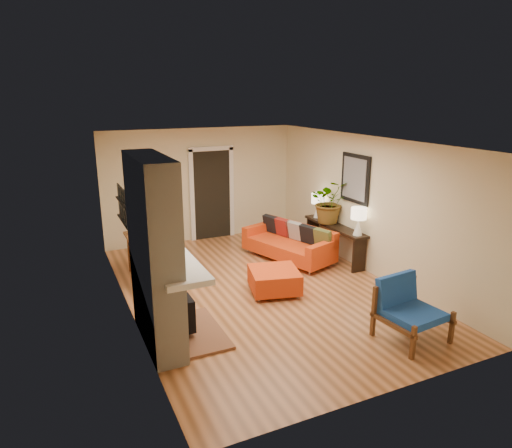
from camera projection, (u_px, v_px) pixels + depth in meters
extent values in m
plane|color=#CB804E|center=(261.00, 289.00, 8.09)|extent=(6.50, 6.50, 0.00)
plane|color=white|center=(261.00, 141.00, 7.37)|extent=(6.50, 6.50, 0.00)
plane|color=beige|center=(201.00, 185.00, 10.57)|extent=(4.50, 0.00, 4.50)
plane|color=beige|center=(391.00, 291.00, 4.90)|extent=(4.50, 0.00, 4.50)
plane|color=beige|center=(125.00, 235.00, 6.83)|extent=(0.00, 6.50, 6.50)
plane|color=beige|center=(368.00, 205.00, 8.64)|extent=(0.00, 6.50, 6.50)
cube|color=black|center=(212.00, 195.00, 10.71)|extent=(0.88, 0.06, 2.10)
cube|color=white|center=(192.00, 197.00, 10.51)|extent=(0.10, 0.08, 2.18)
cube|color=white|center=(231.00, 193.00, 10.90)|extent=(0.10, 0.08, 2.18)
cube|color=white|center=(211.00, 149.00, 10.41)|extent=(1.08, 0.08, 0.10)
cube|color=black|center=(355.00, 179.00, 8.85)|extent=(0.04, 0.85, 0.95)
cube|color=slate|center=(354.00, 179.00, 8.84)|extent=(0.01, 0.70, 0.80)
cube|color=black|center=(124.00, 221.00, 7.11)|extent=(0.06, 0.95, 0.02)
cube|color=black|center=(122.00, 203.00, 7.03)|extent=(0.06, 0.95, 0.02)
cube|color=white|center=(152.00, 213.00, 5.88)|extent=(0.42, 1.50, 1.48)
cube|color=white|center=(158.00, 304.00, 6.24)|extent=(0.42, 1.50, 1.12)
cube|color=white|center=(174.00, 263.00, 6.19)|extent=(0.60, 1.68, 0.08)
cube|color=black|center=(174.00, 309.00, 6.36)|extent=(0.03, 0.72, 0.78)
cube|color=brown|center=(195.00, 332.00, 6.60)|extent=(0.75, 1.30, 0.04)
cube|color=black|center=(182.00, 314.00, 6.44)|extent=(0.30, 0.36, 0.48)
cylinder|color=black|center=(180.00, 286.00, 6.31)|extent=(0.10, 0.10, 0.40)
cube|color=gold|center=(169.00, 219.00, 6.00)|extent=(0.04, 0.95, 0.95)
cube|color=silver|center=(171.00, 219.00, 6.01)|extent=(0.01, 0.82, 0.82)
cylinder|color=silver|center=(310.00, 272.00, 8.73)|extent=(0.05, 0.05, 0.09)
cylinder|color=silver|center=(331.00, 264.00, 9.16)|extent=(0.05, 0.05, 0.09)
cylinder|color=silver|center=(248.00, 250.00, 9.95)|extent=(0.05, 0.05, 0.09)
cylinder|color=silver|center=(270.00, 244.00, 10.38)|extent=(0.05, 0.05, 0.09)
cube|color=#DD4414|center=(288.00, 248.00, 9.50)|extent=(1.42, 2.13, 0.28)
cube|color=#DD4414|center=(299.00, 231.00, 9.64)|extent=(0.80, 1.92, 0.33)
cube|color=#DD4414|center=(322.00, 248.00, 8.81)|extent=(0.85, 0.43, 0.19)
cube|color=#DD4414|center=(258.00, 229.00, 10.07)|extent=(0.85, 0.43, 0.19)
cube|color=#535B27|center=(323.00, 239.00, 9.01)|extent=(0.30, 0.41, 0.39)
cube|color=black|center=(308.00, 234.00, 9.28)|extent=(0.30, 0.41, 0.39)
cube|color=gray|center=(295.00, 231.00, 9.54)|extent=(0.30, 0.41, 0.39)
cube|color=maroon|center=(283.00, 227.00, 9.77)|extent=(0.30, 0.41, 0.39)
cube|color=black|center=(271.00, 224.00, 10.03)|extent=(0.30, 0.41, 0.39)
cylinder|color=silver|center=(259.00, 300.00, 7.59)|extent=(0.05, 0.05, 0.07)
cylinder|color=silver|center=(298.00, 297.00, 7.71)|extent=(0.05, 0.05, 0.07)
cylinder|color=silver|center=(252.00, 284.00, 8.21)|extent=(0.05, 0.05, 0.07)
cylinder|color=silver|center=(288.00, 282.00, 8.33)|extent=(0.05, 0.05, 0.07)
cube|color=#DD4414|center=(274.00, 279.00, 7.90)|extent=(0.99, 0.99, 0.35)
cube|color=brown|center=(393.00, 325.00, 6.16)|extent=(0.14, 0.81, 0.05)
cube|color=brown|center=(413.00, 343.00, 5.89)|extent=(0.06, 0.06, 0.47)
cube|color=brown|center=(374.00, 311.00, 6.44)|extent=(0.06, 0.06, 0.76)
cube|color=brown|center=(431.00, 312.00, 6.55)|extent=(0.14, 0.81, 0.05)
cube|color=brown|center=(452.00, 328.00, 6.28)|extent=(0.06, 0.06, 0.47)
cube|color=brown|center=(412.00, 299.00, 6.82)|extent=(0.06, 0.06, 0.76)
cube|color=#1D53B2|center=(413.00, 314.00, 6.34)|extent=(0.78, 0.74, 0.11)
cube|color=#1D53B2|center=(397.00, 289.00, 6.53)|extent=(0.73, 0.26, 0.44)
cube|color=brown|center=(148.00, 238.00, 8.42)|extent=(0.75, 1.06, 0.04)
cylinder|color=brown|center=(139.00, 268.00, 8.02)|extent=(0.05, 0.05, 0.76)
cylinder|color=brown|center=(171.00, 263.00, 8.26)|extent=(0.05, 0.05, 0.76)
cylinder|color=brown|center=(129.00, 253.00, 8.80)|extent=(0.05, 0.05, 0.76)
cylinder|color=brown|center=(159.00, 249.00, 9.04)|extent=(0.05, 0.05, 0.76)
cube|color=brown|center=(167.00, 264.00, 7.98)|extent=(0.45, 0.45, 0.04)
cube|color=brown|center=(163.00, 246.00, 8.09)|extent=(0.44, 0.05, 0.48)
cylinder|color=brown|center=(160.00, 282.00, 7.81)|extent=(0.03, 0.03, 0.46)
cylinder|color=brown|center=(180.00, 278.00, 7.96)|extent=(0.03, 0.03, 0.46)
cylinder|color=brown|center=(155.00, 275.00, 8.12)|extent=(0.03, 0.03, 0.46)
cylinder|color=brown|center=(175.00, 272.00, 8.27)|extent=(0.03, 0.03, 0.46)
cube|color=brown|center=(149.00, 242.00, 9.16)|extent=(0.45, 0.45, 0.04)
cube|color=brown|center=(151.00, 232.00, 8.91)|extent=(0.44, 0.05, 0.48)
cylinder|color=brown|center=(143.00, 257.00, 9.00)|extent=(0.03, 0.03, 0.46)
cylinder|color=brown|center=(161.00, 254.00, 9.15)|extent=(0.03, 0.03, 0.46)
cylinder|color=brown|center=(139.00, 252.00, 9.31)|extent=(0.03, 0.03, 0.46)
cylinder|color=brown|center=(157.00, 249.00, 9.46)|extent=(0.03, 0.03, 0.46)
cube|color=black|center=(335.00, 226.00, 9.42)|extent=(0.34, 1.85, 0.05)
cube|color=black|center=(359.00, 255.00, 8.78)|extent=(0.30, 0.04, 0.68)
cube|color=black|center=(313.00, 232.00, 10.26)|extent=(0.30, 0.04, 0.68)
cone|color=white|center=(358.00, 228.00, 8.71)|extent=(0.18, 0.18, 0.30)
cylinder|color=white|center=(359.00, 218.00, 8.66)|extent=(0.03, 0.03, 0.06)
cylinder|color=#FFEABF|center=(359.00, 213.00, 8.63)|extent=(0.30, 0.30, 0.22)
cone|color=white|center=(318.00, 211.00, 9.96)|extent=(0.18, 0.18, 0.30)
cylinder|color=white|center=(318.00, 203.00, 9.91)|extent=(0.03, 0.03, 0.06)
cylinder|color=#FFEABF|center=(318.00, 198.00, 9.88)|extent=(0.30, 0.30, 0.22)
imported|color=#1E5919|center=(330.00, 201.00, 9.46)|extent=(1.03, 0.97, 0.92)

